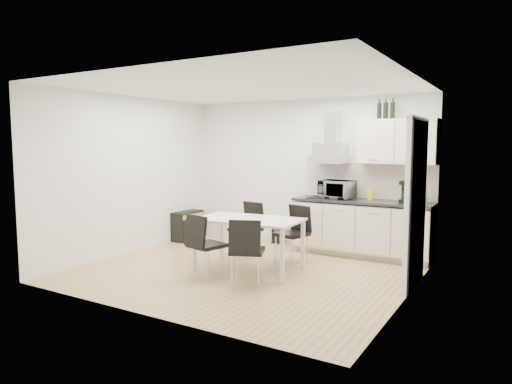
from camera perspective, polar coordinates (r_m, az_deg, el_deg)
ground at (r=6.65m, az=-1.30°, el=-9.81°), size 4.50×4.50×0.00m
wall_back at (r=8.18m, az=6.14°, el=2.36°), size 4.50×0.10×2.60m
wall_front at (r=4.85m, az=-13.96°, el=-0.20°), size 4.50×0.10×2.60m
wall_left at (r=7.85m, az=-15.39°, el=2.03°), size 0.10×4.00×2.60m
wall_right at (r=5.57m, az=18.70°, el=0.42°), size 0.10×4.00×2.60m
ceiling at (r=6.45m, az=-1.35°, el=13.01°), size 4.50×4.50×0.00m
doorway at (r=6.14m, az=19.34°, el=-1.46°), size 0.08×1.04×2.10m
kitchenette at (r=7.56m, az=13.49°, el=-1.64°), size 2.22×0.64×2.52m
dining_table at (r=6.57m, az=-0.95°, el=-3.97°), size 1.54×0.95×0.75m
chair_far_left at (r=7.35m, az=-1.32°, el=-4.77°), size 0.53×0.58×0.88m
chair_far_right at (r=6.98m, az=4.47°, el=-5.36°), size 0.55×0.59×0.88m
chair_near_left at (r=6.24m, az=-6.10°, el=-6.72°), size 0.55×0.59×0.88m
chair_near_right at (r=5.90m, az=-1.10°, el=-7.45°), size 0.60×0.63×0.88m
guitar_amp at (r=8.79m, az=-8.53°, el=-4.16°), size 0.30×0.66×0.55m
floor_speaker at (r=8.45m, az=2.83°, el=-5.23°), size 0.23×0.21×0.34m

